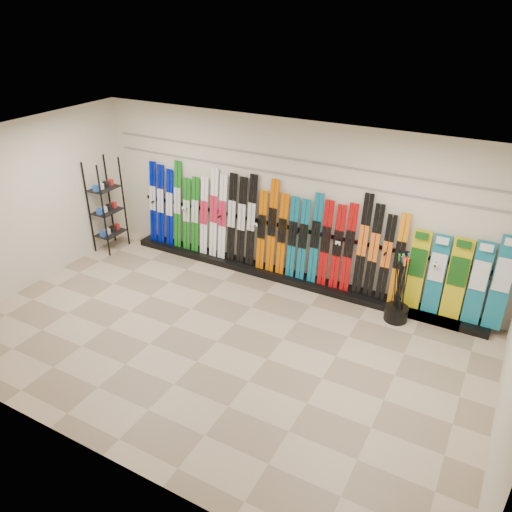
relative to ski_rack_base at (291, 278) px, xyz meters
The scene contains 12 objects.
floor 2.29m from the ski_rack_base, 95.64° to the right, with size 8.00×8.00×0.00m, color gray.
back_wall 1.47m from the ski_rack_base, 135.64° to the left, with size 8.00×8.00×0.00m, color beige.
left_wall 5.01m from the ski_rack_base, 151.65° to the right, with size 5.00×5.00×0.00m, color beige.
ceiling 3.73m from the ski_rack_base, 95.64° to the right, with size 8.00×8.00×0.00m, color silver.
ski_rack_base is the anchor object (origin of this frame).
skis 1.13m from the ski_rack_base, behind, with size 5.37×0.24×1.82m.
snowboards 2.98m from the ski_rack_base, ahead, with size 1.57×0.24×1.55m.
accessory_rack 4.12m from the ski_rack_base, behind, with size 0.40×0.60×1.95m, color black.
pole_bin 2.11m from the ski_rack_base, ahead, with size 0.39×0.39×0.25m, color black.
ski_poles 2.17m from the ski_rack_base, ahead, with size 0.25×0.34×1.18m.
slatwall_rail_0 1.96m from the ski_rack_base, 138.37° to the left, with size 7.60×0.02×0.03m, color gray.
slatwall_rail_1 2.26m from the ski_rack_base, 138.37° to the left, with size 7.60×0.02×0.03m, color gray.
Camera 1 is at (3.57, -5.25, 4.84)m, focal length 35.00 mm.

